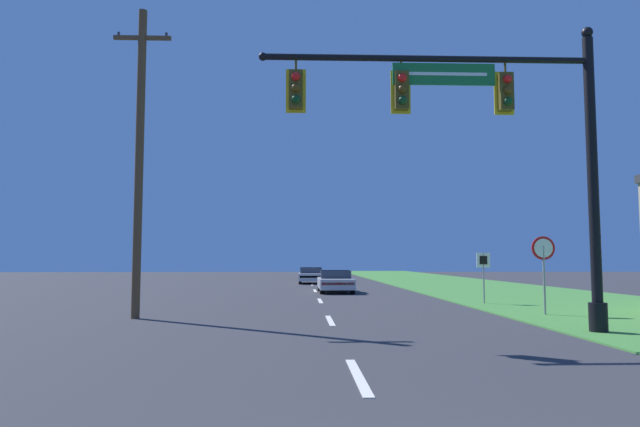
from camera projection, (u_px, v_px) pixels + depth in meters
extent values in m
cube|color=#428438|center=(496.00, 290.00, 33.06)|extent=(10.00, 110.00, 0.04)
cube|color=silver|center=(358.00, 376.00, 8.77)|extent=(0.16, 2.80, 0.01)
cube|color=silver|center=(330.00, 321.00, 16.74)|extent=(0.16, 2.80, 0.01)
cube|color=silver|center=(320.00, 301.00, 24.71)|extent=(0.16, 2.80, 0.01)
cube|color=silver|center=(315.00, 291.00, 32.68)|extent=(0.16, 2.80, 0.01)
cube|color=silver|center=(312.00, 285.00, 40.65)|extent=(0.16, 2.80, 0.01)
cylinder|color=black|center=(598.00, 317.00, 13.91)|extent=(0.44, 0.44, 0.70)
cylinder|color=black|center=(593.00, 182.00, 14.18)|extent=(0.26, 0.26, 7.38)
sphere|color=black|center=(587.00, 32.00, 14.49)|extent=(0.28, 0.28, 0.28)
cylinder|color=black|center=(427.00, 59.00, 14.28)|extent=(8.23, 0.16, 0.16)
sphere|color=black|center=(263.00, 57.00, 14.13)|extent=(0.21, 0.21, 0.21)
cube|color=#196B33|center=(444.00, 74.00, 14.27)|extent=(2.58, 0.06, 0.55)
cube|color=white|center=(444.00, 74.00, 14.23)|extent=(2.17, 0.01, 0.08)
cylinder|color=#4C4214|center=(296.00, 64.00, 14.15)|extent=(0.06, 0.06, 0.35)
cube|color=yellow|center=(296.00, 91.00, 14.23)|extent=(0.50, 0.03, 1.11)
cube|color=#4C4214|center=(296.00, 90.00, 14.10)|extent=(0.34, 0.24, 0.95)
sphere|color=red|center=(296.00, 76.00, 13.98)|extent=(0.22, 0.22, 0.22)
sphere|color=#51380F|center=(296.00, 88.00, 13.96)|extent=(0.22, 0.22, 0.22)
sphere|color=#0F3D19|center=(296.00, 99.00, 13.94)|extent=(0.22, 0.22, 0.22)
cylinder|color=#4C4214|center=(401.00, 65.00, 14.25)|extent=(0.06, 0.06, 0.35)
cube|color=yellow|center=(401.00, 92.00, 14.33)|extent=(0.50, 0.03, 1.11)
cube|color=#4C4214|center=(402.00, 91.00, 14.19)|extent=(0.34, 0.24, 0.95)
sphere|color=red|center=(402.00, 78.00, 14.08)|extent=(0.22, 0.22, 0.22)
sphere|color=#51380F|center=(403.00, 89.00, 14.05)|extent=(0.22, 0.22, 0.22)
sphere|color=#0F3D19|center=(403.00, 100.00, 14.03)|extent=(0.22, 0.22, 0.22)
cylinder|color=#4C4214|center=(505.00, 67.00, 14.34)|extent=(0.06, 0.06, 0.35)
cube|color=yellow|center=(504.00, 93.00, 14.42)|extent=(0.50, 0.03, 1.11)
cube|color=#4C4214|center=(506.00, 92.00, 14.29)|extent=(0.34, 0.24, 0.95)
sphere|color=red|center=(507.00, 79.00, 14.17)|extent=(0.22, 0.22, 0.22)
sphere|color=#51380F|center=(508.00, 90.00, 14.15)|extent=(0.22, 0.22, 0.22)
sphere|color=#0F3D19|center=(508.00, 101.00, 14.13)|extent=(0.22, 0.22, 0.22)
cylinder|color=black|center=(347.00, 285.00, 32.68)|extent=(0.22, 0.64, 0.64)
cylinder|color=black|center=(320.00, 285.00, 32.62)|extent=(0.22, 0.64, 0.64)
cylinder|color=black|center=(353.00, 288.00, 29.75)|extent=(0.22, 0.64, 0.64)
cylinder|color=black|center=(322.00, 288.00, 29.69)|extent=(0.22, 0.64, 0.64)
cube|color=#B7B7BC|center=(335.00, 283.00, 31.20)|extent=(1.85, 4.35, 0.55)
cube|color=#283342|center=(335.00, 274.00, 31.35)|extent=(1.61, 1.83, 0.42)
cube|color=#B7B7BC|center=(335.00, 271.00, 31.36)|extent=(1.58, 1.80, 0.06)
cube|color=#B71414|center=(338.00, 284.00, 29.07)|extent=(1.67, 0.07, 0.14)
cylinder|color=black|center=(321.00, 279.00, 44.33)|extent=(0.22, 0.64, 0.64)
cylinder|color=black|center=(300.00, 279.00, 44.27)|extent=(0.22, 0.64, 0.64)
cylinder|color=black|center=(322.00, 280.00, 41.44)|extent=(0.22, 0.64, 0.64)
cylinder|color=black|center=(300.00, 280.00, 41.38)|extent=(0.22, 0.64, 0.64)
cube|color=#B7B7BC|center=(311.00, 277.00, 42.87)|extent=(1.82, 4.30, 0.55)
cube|color=#283342|center=(311.00, 270.00, 43.02)|extent=(1.60, 1.80, 0.42)
cube|color=#B7B7BC|center=(311.00, 268.00, 43.03)|extent=(1.57, 1.77, 0.06)
cube|color=#B71414|center=(311.00, 277.00, 40.77)|extent=(1.67, 0.06, 0.14)
cylinder|color=gray|center=(544.00, 280.00, 18.31)|extent=(0.07, 0.07, 2.20)
cylinder|color=red|center=(543.00, 248.00, 18.40)|extent=(0.76, 0.04, 0.76)
cylinder|color=white|center=(543.00, 248.00, 18.37)|extent=(0.61, 0.01, 0.61)
cylinder|color=gray|center=(484.00, 278.00, 22.95)|extent=(0.06, 0.06, 2.00)
cube|color=white|center=(483.00, 260.00, 23.01)|extent=(0.55, 0.04, 0.60)
cube|color=black|center=(483.00, 260.00, 22.99)|extent=(0.31, 0.01, 0.34)
cylinder|color=brown|center=(139.00, 161.00, 17.75)|extent=(0.26, 0.26, 9.71)
cube|color=brown|center=(142.00, 38.00, 18.07)|extent=(1.80, 0.12, 0.12)
cylinder|color=#333338|center=(119.00, 34.00, 18.06)|extent=(0.08, 0.08, 0.12)
cylinder|color=#333338|center=(166.00, 35.00, 18.11)|extent=(0.08, 0.08, 0.12)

